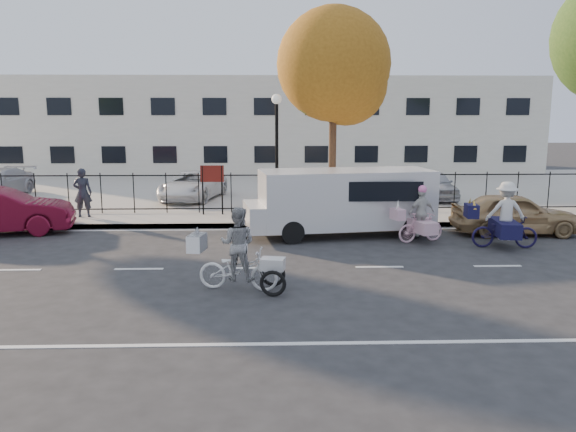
{
  "coord_description": "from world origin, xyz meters",
  "views": [
    {
      "loc": [
        0.29,
        -13.54,
        3.8
      ],
      "look_at": [
        0.74,
        1.2,
        1.1
      ],
      "focal_mm": 35.0,
      "sensor_mm": 36.0,
      "label": 1
    }
  ],
  "objects_px": {
    "lamppost": "(277,133)",
    "lot_car_b": "(193,185)",
    "white_van": "(342,199)",
    "zebra_trike": "(238,258)",
    "unicorn_bike": "(420,221)",
    "bull_bike": "(504,222)",
    "pedestrian": "(83,193)",
    "lot_car_d": "(432,185)",
    "gold_sedan": "(514,214)"
  },
  "relations": [
    {
      "from": "lot_car_b",
      "to": "lamppost",
      "type": "bearing_deg",
      "value": -34.28
    },
    {
      "from": "gold_sedan",
      "to": "lot_car_d",
      "type": "distance_m",
      "value": 6.62
    },
    {
      "from": "unicorn_bike",
      "to": "lamppost",
      "type": "bearing_deg",
      "value": 29.03
    },
    {
      "from": "gold_sedan",
      "to": "lot_car_b",
      "type": "distance_m",
      "value": 13.01
    },
    {
      "from": "unicorn_bike",
      "to": "lot_car_d",
      "type": "xyz_separation_m",
      "value": [
        2.54,
        7.63,
        0.13
      ]
    },
    {
      "from": "lamppost",
      "to": "bull_bike",
      "type": "height_order",
      "value": "lamppost"
    },
    {
      "from": "pedestrian",
      "to": "white_van",
      "type": "bearing_deg",
      "value": 157.44
    },
    {
      "from": "lamppost",
      "to": "lot_car_d",
      "type": "bearing_deg",
      "value": 27.83
    },
    {
      "from": "unicorn_bike",
      "to": "gold_sedan",
      "type": "distance_m",
      "value": 3.47
    },
    {
      "from": "bull_bike",
      "to": "gold_sedan",
      "type": "xyz_separation_m",
      "value": [
        1.1,
        1.84,
        -0.1
      ]
    },
    {
      "from": "pedestrian",
      "to": "lot_car_b",
      "type": "xyz_separation_m",
      "value": [
        3.35,
        4.11,
        -0.28
      ]
    },
    {
      "from": "lamppost",
      "to": "gold_sedan",
      "type": "xyz_separation_m",
      "value": [
        7.53,
        -3.0,
        -2.45
      ]
    },
    {
      "from": "gold_sedan",
      "to": "lot_car_b",
      "type": "relative_size",
      "value": 0.91
    },
    {
      "from": "pedestrian",
      "to": "lot_car_b",
      "type": "height_order",
      "value": "pedestrian"
    },
    {
      "from": "gold_sedan",
      "to": "lot_car_d",
      "type": "xyz_separation_m",
      "value": [
        -0.77,
        6.57,
        0.11
      ]
    },
    {
      "from": "pedestrian",
      "to": "lot_car_d",
      "type": "bearing_deg",
      "value": -170.07
    },
    {
      "from": "gold_sedan",
      "to": "pedestrian",
      "type": "distance_m",
      "value": 14.7
    },
    {
      "from": "lamppost",
      "to": "bull_bike",
      "type": "distance_m",
      "value": 8.38
    },
    {
      "from": "unicorn_bike",
      "to": "pedestrian",
      "type": "height_order",
      "value": "pedestrian"
    },
    {
      "from": "lot_car_d",
      "to": "lamppost",
      "type": "bearing_deg",
      "value": -154.23
    },
    {
      "from": "zebra_trike",
      "to": "gold_sedan",
      "type": "bearing_deg",
      "value": -45.9
    },
    {
      "from": "lot_car_b",
      "to": "lot_car_d",
      "type": "distance_m",
      "value": 10.35
    },
    {
      "from": "pedestrian",
      "to": "lamppost",
      "type": "bearing_deg",
      "value": 176.84
    },
    {
      "from": "gold_sedan",
      "to": "lot_car_d",
      "type": "height_order",
      "value": "lot_car_d"
    },
    {
      "from": "lamppost",
      "to": "white_van",
      "type": "xyz_separation_m",
      "value": [
        2.02,
        -3.0,
        -1.97
      ]
    },
    {
      "from": "white_van",
      "to": "lot_car_d",
      "type": "xyz_separation_m",
      "value": [
        4.74,
        6.57,
        -0.37
      ]
    },
    {
      "from": "lamppost",
      "to": "zebra_trike",
      "type": "xyz_separation_m",
      "value": [
        -0.93,
        -8.51,
        -2.4
      ]
    },
    {
      "from": "bull_bike",
      "to": "pedestrian",
      "type": "xyz_separation_m",
      "value": [
        -13.35,
        4.49,
        0.26
      ]
    },
    {
      "from": "zebra_trike",
      "to": "lot_car_b",
      "type": "bearing_deg",
      "value": 23.18
    },
    {
      "from": "unicorn_bike",
      "to": "pedestrian",
      "type": "distance_m",
      "value": 11.76
    },
    {
      "from": "lamppost",
      "to": "bull_bike",
      "type": "bearing_deg",
      "value": -36.95
    },
    {
      "from": "bull_bike",
      "to": "gold_sedan",
      "type": "relative_size",
      "value": 0.54
    },
    {
      "from": "lamppost",
      "to": "lot_car_b",
      "type": "xyz_separation_m",
      "value": [
        -3.58,
        3.76,
        -2.36
      ]
    },
    {
      "from": "gold_sedan",
      "to": "bull_bike",
      "type": "bearing_deg",
      "value": 151.52
    },
    {
      "from": "pedestrian",
      "to": "lot_car_d",
      "type": "xyz_separation_m",
      "value": [
        13.69,
        3.92,
        -0.26
      ]
    },
    {
      "from": "unicorn_bike",
      "to": "bull_bike",
      "type": "bearing_deg",
      "value": -126.72
    },
    {
      "from": "white_van",
      "to": "pedestrian",
      "type": "bearing_deg",
      "value": 154.85
    },
    {
      "from": "zebra_trike",
      "to": "gold_sedan",
      "type": "xyz_separation_m",
      "value": [
        8.46,
        5.51,
        -0.04
      ]
    },
    {
      "from": "lot_car_b",
      "to": "lot_car_d",
      "type": "xyz_separation_m",
      "value": [
        10.34,
        -0.19,
        0.02
      ]
    },
    {
      "from": "bull_bike",
      "to": "white_van",
      "type": "bearing_deg",
      "value": 74.24
    },
    {
      "from": "lot_car_b",
      "to": "white_van",
      "type": "bearing_deg",
      "value": -38.2
    },
    {
      "from": "unicorn_bike",
      "to": "white_van",
      "type": "distance_m",
      "value": 2.5
    },
    {
      "from": "bull_bike",
      "to": "white_van",
      "type": "relative_size",
      "value": 0.34
    },
    {
      "from": "gold_sedan",
      "to": "zebra_trike",
      "type": "bearing_deg",
      "value": 125.59
    },
    {
      "from": "lot_car_d",
      "to": "zebra_trike",
      "type": "bearing_deg",
      "value": -124.55
    },
    {
      "from": "lot_car_d",
      "to": "pedestrian",
      "type": "bearing_deg",
      "value": -166.07
    },
    {
      "from": "bull_bike",
      "to": "lot_car_d",
      "type": "bearing_deg",
      "value": 4.57
    },
    {
      "from": "white_van",
      "to": "zebra_trike",
      "type": "bearing_deg",
      "value": -126.84
    },
    {
      "from": "lamppost",
      "to": "white_van",
      "type": "height_order",
      "value": "lamppost"
    },
    {
      "from": "lot_car_b",
      "to": "lot_car_d",
      "type": "relative_size",
      "value": 1.18
    }
  ]
}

